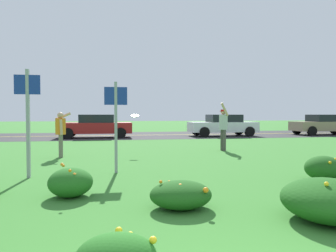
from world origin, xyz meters
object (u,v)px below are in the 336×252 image
(sign_post_near_path, at_px, (28,112))
(car_tan_leftmost, at_px, (324,124))
(sign_post_by_roadside, at_px, (116,117))
(person_thrower_orange_shirt, at_px, (61,130))
(car_white_center_left, at_px, (223,125))
(car_red_center_right, at_px, (96,126))
(frisbee_lime, at_px, (135,116))
(person_catcher_red_cap_gray_shirt, at_px, (223,125))

(sign_post_near_path, relative_size, car_tan_leftmost, 0.55)
(sign_post_by_roadside, relative_size, person_thrower_orange_shirt, 1.47)
(sign_post_near_path, bearing_deg, person_thrower_orange_shirt, 86.48)
(sign_post_by_roadside, xyz_separation_m, car_white_center_left, (7.47, 12.54, -0.64))
(sign_post_by_roadside, distance_m, car_red_center_right, 12.59)
(sign_post_near_path, bearing_deg, car_red_center_right, 85.32)
(car_tan_leftmost, bearing_deg, person_thrower_orange_shirt, -151.36)
(frisbee_lime, xyz_separation_m, car_red_center_right, (-1.73, 8.72, -0.66))
(sign_post_near_path, bearing_deg, person_catcher_red_cap_gray_shirt, 35.09)
(person_catcher_red_cap_gray_shirt, relative_size, frisbee_lime, 6.84)
(sign_post_by_roadside, distance_m, person_thrower_orange_shirt, 3.78)
(frisbee_lime, bearing_deg, car_red_center_right, 101.24)
(person_catcher_red_cap_gray_shirt, relative_size, car_tan_leftmost, 0.43)
(person_thrower_orange_shirt, xyz_separation_m, frisbee_lime, (2.56, 0.51, 0.49))
(sign_post_by_roadside, distance_m, car_tan_leftmost, 19.67)
(car_tan_leftmost, bearing_deg, sign_post_by_roadside, -140.36)
(frisbee_lime, distance_m, car_white_center_left, 11.00)
(frisbee_lime, relative_size, car_red_center_right, 0.06)
(person_thrower_orange_shirt, distance_m, car_red_center_right, 9.27)
(car_red_center_right, bearing_deg, sign_post_near_path, -94.68)
(sign_post_near_path, height_order, sign_post_by_roadside, sign_post_near_path)
(car_tan_leftmost, bearing_deg, car_white_center_left, 180.00)
(frisbee_lime, height_order, car_white_center_left, frisbee_lime)
(person_thrower_orange_shirt, height_order, car_white_center_left, person_thrower_orange_shirt)
(sign_post_by_roadside, bearing_deg, frisbee_lime, 78.25)
(car_tan_leftmost, height_order, car_white_center_left, same)
(frisbee_lime, bearing_deg, person_catcher_red_cap_gray_shirt, 5.79)
(car_tan_leftmost, relative_size, car_white_center_left, 1.00)
(sign_post_near_path, distance_m, car_white_center_left, 15.95)
(sign_post_near_path, relative_size, car_white_center_left, 0.55)
(car_white_center_left, relative_size, car_red_center_right, 1.00)
(sign_post_near_path, relative_size, person_thrower_orange_shirt, 1.61)
(sign_post_by_roadside, distance_m, person_catcher_red_cap_gray_shirt, 6.06)
(person_catcher_red_cap_gray_shirt, relative_size, car_red_center_right, 0.43)
(sign_post_by_roadside, xyz_separation_m, car_tan_leftmost, (15.14, 12.54, -0.64))
(car_tan_leftmost, xyz_separation_m, car_white_center_left, (-7.67, 0.00, 0.00))
(car_tan_leftmost, bearing_deg, sign_post_near_path, -143.17)
(frisbee_lime, bearing_deg, person_thrower_orange_shirt, -168.68)
(frisbee_lime, xyz_separation_m, car_tan_leftmost, (14.34, 8.72, -0.66))
(sign_post_near_path, xyz_separation_m, car_white_center_left, (9.46, 12.82, -0.77))
(car_tan_leftmost, bearing_deg, car_red_center_right, 180.00)
(car_red_center_right, bearing_deg, person_catcher_red_cap_gray_shirt, -57.56)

